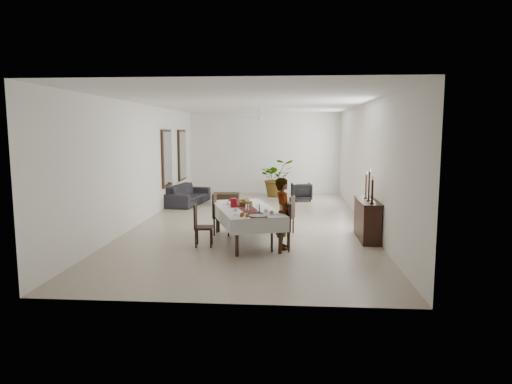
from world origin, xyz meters
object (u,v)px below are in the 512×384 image
object	(u,v)px
red_pitcher	(234,203)
sofa	(188,194)
sideboard_body	(367,220)
dining_table_top	(246,209)
woman	(283,213)

from	to	relation	value
red_pitcher	sofa	world-z (taller)	red_pitcher
red_pitcher	sofa	size ratio (longest dim) A/B	0.09
sideboard_body	dining_table_top	bearing A→B (deg)	-170.68
dining_table_top	woman	size ratio (longest dim) A/B	1.61
woman	sofa	world-z (taller)	woman
sideboard_body	red_pitcher	bearing A→B (deg)	-172.78
red_pitcher	sideboard_body	xyz separation A→B (m)	(3.03, 0.38, -0.43)
red_pitcher	sideboard_body	distance (m)	3.09
woman	red_pitcher	bearing A→B (deg)	56.09
red_pitcher	dining_table_top	bearing A→B (deg)	-12.98
woman	dining_table_top	bearing A→B (deg)	51.55
red_pitcher	sideboard_body	size ratio (longest dim) A/B	0.14
red_pitcher	sofa	distance (m)	5.59
sideboard_body	sofa	distance (m)	7.05
dining_table_top	woman	xyz separation A→B (m)	(0.83, -0.54, 0.02)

